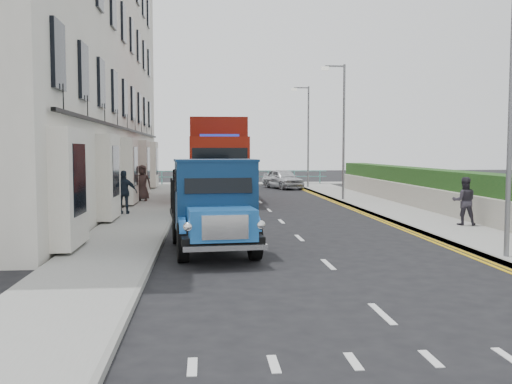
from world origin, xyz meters
name	(u,v)px	position (x,y,z in m)	size (l,w,h in m)	color
ground	(312,250)	(0.00, 0.00, 0.00)	(120.00, 120.00, 0.00)	black
pavement_west	(147,213)	(-5.20, 9.00, 0.06)	(2.40, 38.00, 0.12)	gray
pavement_east	(394,210)	(5.30, 9.00, 0.06)	(2.60, 38.00, 0.12)	gray
promenade	(241,184)	(0.00, 29.00, 0.06)	(30.00, 2.50, 0.12)	gray
sea_plane	(226,171)	(0.00, 60.00, 0.00)	(120.00, 120.00, 0.00)	slate
terrace_west	(61,53)	(-9.47, 13.00, 7.17)	(6.31, 30.20, 14.25)	white
garden_east	(437,191)	(7.21, 9.00, 0.90)	(1.45, 28.00, 1.75)	#B2AD9E
seafront_railing	(242,178)	(0.00, 28.20, 0.58)	(13.00, 0.08, 1.11)	#59B2A5
lamp_near	(506,92)	(4.18, -2.00, 4.00)	(1.23, 0.18, 7.00)	slate
lamp_mid	(341,124)	(4.18, 14.00, 4.00)	(1.23, 0.18, 7.00)	slate
lamp_far	(307,130)	(4.18, 24.00, 4.00)	(1.23, 0.18, 7.00)	slate
bedford_lorry	(215,212)	(-2.57, -0.52, 1.09)	(2.41, 5.17, 2.37)	black
red_lorry	(219,157)	(-2.09, 14.93, 2.27)	(2.87, 8.17, 4.26)	black
parked_car_front	(211,203)	(-2.60, 6.95, 0.61)	(1.45, 3.61, 1.23)	black
parked_car_mid	(211,200)	(-2.60, 7.00, 0.72)	(1.52, 4.36, 1.44)	#5FA1CC
parked_car_rear	(195,187)	(-3.32, 15.92, 0.67)	(1.89, 4.64, 1.35)	#9C9EA1
seafront_car_left	(219,177)	(-1.80, 27.00, 0.66)	(2.19, 4.76, 1.32)	black
seafront_car_right	(283,179)	(2.55, 24.06, 0.68)	(1.61, 4.01, 1.36)	silver
pedestrian_east_far	(464,201)	(5.87, 3.58, 0.93)	(0.79, 0.61, 1.62)	#312D37
pedestrian_west_near	(124,192)	(-6.00, 8.07, 0.98)	(1.01, 0.42, 1.73)	#19222E
pedestrian_west_far	(142,183)	(-5.93, 14.00, 1.02)	(0.88, 0.57, 1.79)	#3A2C29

